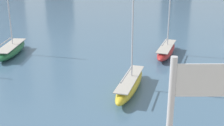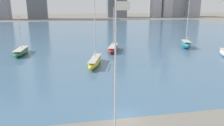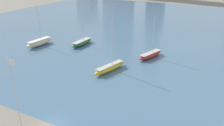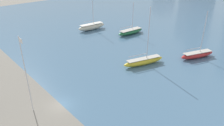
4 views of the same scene
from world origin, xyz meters
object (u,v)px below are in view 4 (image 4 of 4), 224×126
at_px(sailboat_red, 197,55).
at_px(sailboat_green, 131,32).
at_px(sailboat_yellow, 144,61).
at_px(sailboat_cream, 92,27).
at_px(flag_pole, 26,74).

bearing_deg(sailboat_red, sailboat_green, -161.15).
distance_m(sailboat_yellow, sailboat_green, 21.87).
relative_size(sailboat_green, sailboat_cream, 0.77).
xyz_separation_m(flag_pole, sailboat_cream, (-28.33, 33.20, -5.90)).
xyz_separation_m(sailboat_yellow, sailboat_cream, (-29.30, 6.73, 0.18)).
relative_size(flag_pole, sailboat_green, 1.31).
xyz_separation_m(sailboat_red, sailboat_cream, (-35.63, -6.16, 0.24)).
bearing_deg(sailboat_red, sailboat_yellow, -96.04).
bearing_deg(flag_pole, sailboat_green, 112.25).
distance_m(flag_pole, sailboat_cream, 44.04).
relative_size(sailboat_yellow, sailboat_green, 1.35).
distance_m(sailboat_red, sailboat_green, 23.61).
height_order(sailboat_yellow, sailboat_red, sailboat_yellow).
bearing_deg(sailboat_yellow, sailboat_red, 80.75).
xyz_separation_m(sailboat_green, sailboat_cream, (-12.02, -6.67, 0.26)).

